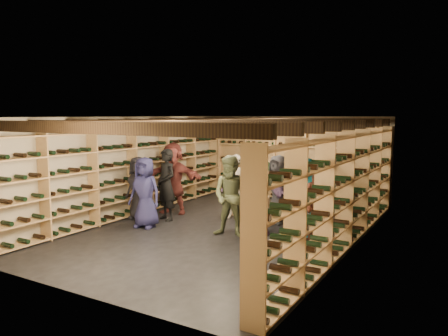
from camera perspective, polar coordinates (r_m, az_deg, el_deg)
name	(u,v)px	position (r m, az deg, el deg)	size (l,w,h in m)	color
ground	(224,229)	(9.51, 0.00, -7.93)	(8.00, 8.00, 0.00)	black
walls	(224,174)	(9.27, 0.00, -0.74)	(5.52, 8.02, 2.40)	#B3A48B
ceiling	(224,117)	(9.19, 0.00, 6.69)	(5.50, 8.00, 0.01)	beige
ceiling_joists	(224,124)	(9.19, 0.00, 5.82)	(5.40, 7.12, 0.18)	black
wine_rack_left	(133,172)	(10.81, -11.85, -0.46)	(0.32, 7.50, 2.15)	tan
wine_rack_right	(345,190)	(8.31, 15.49, -2.78)	(0.32, 7.50, 2.15)	tan
wine_rack_back	(291,163)	(12.72, 8.75, 0.71)	(4.70, 0.30, 2.15)	tan
crate_stack_left	(242,202)	(10.66, 2.39, -4.43)	(0.55, 0.42, 0.68)	tan
crate_stack_right	(257,207)	(10.50, 4.32, -5.09)	(0.58, 0.48, 0.51)	tan
crate_loose	(258,213)	(10.62, 4.43, -5.89)	(0.50, 0.33, 0.17)	tan
person_0	(139,188)	(10.42, -11.09, -2.58)	(0.72, 0.47, 1.48)	black
person_1	(166,185)	(10.21, -7.54, -2.17)	(0.61, 0.40, 1.67)	black
person_2	(232,197)	(8.74, 1.03, -3.75)	(0.80, 0.62, 1.64)	#4F5738
person_4	(307,199)	(8.77, 10.85, -3.95)	(0.94, 0.39, 1.61)	#146F83
person_5	(173,178)	(10.89, -6.71, -1.30)	(1.64, 0.52, 1.77)	maroon
person_6	(145,192)	(9.64, -10.28, -3.15)	(0.75, 0.49, 1.54)	#22214D
person_7	(236,187)	(10.26, 1.52, -2.47)	(0.56, 0.36, 1.52)	gray
person_8	(320,204)	(8.28, 12.46, -4.67)	(0.77, 0.60, 1.59)	#482016
person_10	(258,181)	(10.37, 4.49, -1.73)	(1.03, 0.43, 1.76)	#294E2B
person_11	(257,194)	(9.04, 4.28, -3.45)	(1.51, 0.48, 1.63)	slate
person_12	(278,189)	(9.90, 7.11, -2.78)	(0.76, 0.49, 1.55)	#35353A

